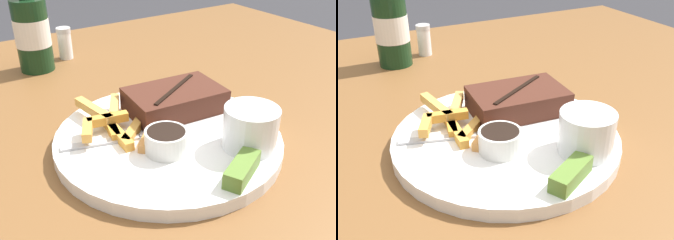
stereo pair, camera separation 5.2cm
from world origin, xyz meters
TOP-DOWN VIEW (x-y plane):
  - dining_table at (0.00, 0.00)m, footprint 1.30×1.19m
  - dinner_plate at (0.00, 0.00)m, footprint 0.30×0.30m
  - steak_portion at (0.04, 0.05)m, footprint 0.14×0.10m
  - fries_pile at (-0.06, 0.04)m, footprint 0.11×0.15m
  - coleslaw_cup at (0.07, -0.08)m, footprint 0.07×0.07m
  - dipping_sauce_cup at (-0.03, -0.03)m, footprint 0.05×0.05m
  - pickle_spear at (0.02, -0.12)m, footprint 0.07×0.05m
  - fork_utensil at (-0.08, 0.02)m, footprint 0.13×0.05m
  - beer_bottle at (-0.06, 0.37)m, footprint 0.07×0.07m
  - salt_shaker at (0.01, 0.40)m, footprint 0.03×0.03m

SIDE VIEW (x-z plane):
  - dining_table at x=0.00m, z-range 0.30..1.05m
  - dinner_plate at x=0.00m, z-range 0.75..0.76m
  - fork_utensil at x=-0.08m, z-range 0.76..0.77m
  - pickle_spear at x=0.02m, z-range 0.76..0.78m
  - fries_pile at x=-0.06m, z-range 0.76..0.79m
  - salt_shaker at x=0.01m, z-range 0.75..0.81m
  - dipping_sauce_cup at x=-0.03m, z-range 0.77..0.79m
  - steak_portion at x=0.04m, z-range 0.76..0.80m
  - coleslaw_cup at x=0.07m, z-range 0.77..0.82m
  - beer_bottle at x=-0.06m, z-range 0.71..0.93m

